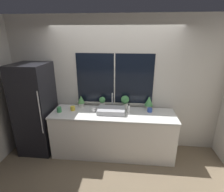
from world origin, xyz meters
TOP-DOWN VIEW (x-y plane):
  - ground_plane at (0.00, 0.00)m, footprint 14.00×14.00m
  - wall_back at (0.00, 0.73)m, footprint 8.00×0.09m
  - wall_left at (-2.17, 1.50)m, footprint 0.06×7.00m
  - wall_right at (2.17, 1.50)m, footprint 0.06×7.00m
  - counter at (0.00, 0.33)m, footprint 2.40×0.68m
  - refrigerator at (-1.57, 0.35)m, footprint 0.64×0.74m
  - sink at (-0.03, 0.35)m, footprint 0.52×0.40m
  - potted_plant_far_left at (-0.69, 0.59)m, footprint 0.14×0.14m
  - potted_plant_center_left at (-0.24, 0.59)m, footprint 0.13×0.13m
  - potted_plant_center_right at (0.22, 0.59)m, footprint 0.16×0.16m
  - potted_plant_far_right at (0.70, 0.59)m, footprint 0.17×0.17m
  - soap_bottle at (0.30, 0.38)m, footprint 0.05×0.05m
  - mug_yellow at (-0.81, 0.38)m, footprint 0.09×0.09m
  - mug_green at (-1.05, 0.28)m, footprint 0.09×0.09m
  - mug_white at (-0.39, 0.37)m, footprint 0.09×0.09m
  - mug_blue at (0.71, 0.46)m, footprint 0.09×0.09m

SIDE VIEW (x-z plane):
  - ground_plane at x=0.00m, z-range 0.00..0.00m
  - counter at x=0.00m, z-range 0.00..0.90m
  - refrigerator at x=-1.57m, z-range 0.00..1.83m
  - mug_blue at x=0.71m, z-range 0.90..0.98m
  - mug_white at x=-0.39m, z-range 0.90..0.98m
  - mug_yellow at x=-0.81m, z-range 0.90..0.99m
  - sink at x=-0.03m, z-range 0.78..1.11m
  - mug_green at x=-1.05m, z-range 0.90..1.00m
  - soap_bottle at x=0.30m, z-range 0.88..1.07m
  - potted_plant_center_left at x=-0.24m, z-range 0.90..1.14m
  - potted_plant_far_left at x=-0.69m, z-range 0.91..1.15m
  - potted_plant_far_right at x=0.70m, z-range 0.92..1.19m
  - potted_plant_center_right at x=0.22m, z-range 0.92..1.19m
  - wall_left at x=-2.17m, z-range 0.00..2.70m
  - wall_right at x=2.17m, z-range 0.00..2.70m
  - wall_back at x=0.00m, z-range 0.00..2.70m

